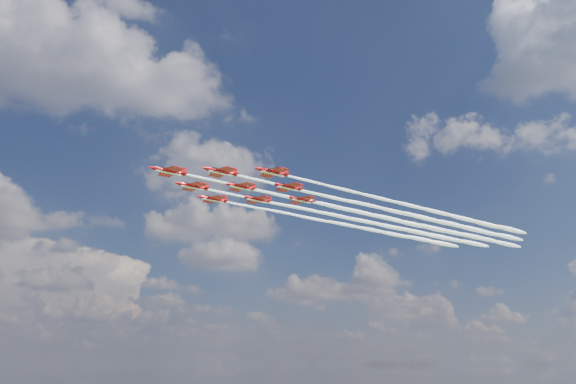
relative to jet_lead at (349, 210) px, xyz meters
name	(u,v)px	position (x,y,z in m)	size (l,w,h in m)	color
jet_lead	(349,210)	(0.00, 0.00, 0.00)	(113.41, 45.22, 2.42)	#B60A10
jet_row2_port	(390,210)	(11.64, -3.13, 0.00)	(113.41, 45.22, 2.42)	#B60A10
jet_row2_starb	(357,220)	(6.74, 9.98, 0.00)	(113.41, 45.22, 2.42)	#B60A10
jet_row3_port	(431,211)	(23.27, -6.25, 0.00)	(113.41, 45.22, 2.42)	#B60A10
jet_row3_centre	(396,220)	(18.38, 6.86, 0.00)	(113.41, 45.22, 2.42)	#B60A10
jet_row3_starb	(364,228)	(13.49, 19.97, 0.00)	(113.41, 45.22, 2.42)	#B60A10
jet_row4_port	(434,220)	(30.02, 3.73, 0.00)	(113.41, 45.22, 2.42)	#B60A10
jet_row4_starb	(400,229)	(25.13, 16.84, 0.00)	(113.41, 45.22, 2.42)	#B60A10
jet_tail	(436,229)	(36.76, 13.72, 0.00)	(113.41, 45.22, 2.42)	#B60A10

